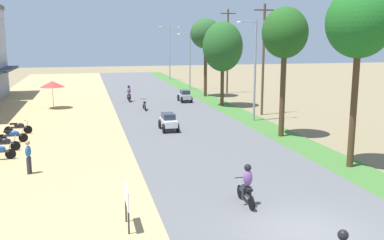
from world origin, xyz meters
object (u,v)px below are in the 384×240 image
car_sedan_white (168,121)px  motorbike_ahead_fourth (129,94)px  parked_motorbike_fourth (19,127)px  median_tree_second (285,34)px  motorbike_ahead_third (144,104)px  parked_motorbike_second (4,143)px  median_tree_nearest (359,24)px  utility_pole_near (228,50)px  utility_pole_far (263,58)px  parked_motorbike_third (13,135)px  median_tree_fourth (206,34)px  streetlamp_mid (190,56)px  motorbike_ahead_second (246,186)px  pedestrian_on_shoulder (28,155)px  median_tree_third (223,47)px  streetlamp_near (255,63)px  car_sedan_silver (185,95)px  vendor_umbrella (52,84)px  streetlamp_far (170,49)px  street_signboard (127,199)px

car_sedan_white → motorbike_ahead_fourth: bearing=95.0°
parked_motorbike_fourth → median_tree_second: bearing=-15.6°
motorbike_ahead_third → motorbike_ahead_fourth: motorbike_ahead_fourth is taller
parked_motorbike_second → median_tree_nearest: 20.09m
utility_pole_near → utility_pole_far: size_ratio=1.06×
parked_motorbike_third → median_tree_fourth: 26.06m
median_tree_second → utility_pole_far: size_ratio=0.91×
streetlamp_mid → motorbike_ahead_second: 38.99m
streetlamp_mid → motorbike_ahead_third: bearing=-117.9°
median_tree_second → motorbike_ahead_third: (-7.41, 12.78, -6.12)m
pedestrian_on_shoulder → median_tree_third: (15.35, 18.04, 4.68)m
parked_motorbike_second → parked_motorbike_third: bearing=85.5°
streetlamp_near → motorbike_ahead_fourth: 15.75m
parked_motorbike_second → median_tree_second: size_ratio=0.22×
streetlamp_mid → motorbike_ahead_second: (-6.86, -38.23, -3.33)m
utility_pole_near → parked_motorbike_fourth: bearing=-138.8°
streetlamp_mid → car_sedan_white: bearing=-106.9°
median_tree_second → car_sedan_silver: size_ratio=3.69×
median_tree_nearest → motorbike_ahead_third: size_ratio=4.92×
median_tree_third → motorbike_ahead_fourth: size_ratio=4.40×
streetlamp_mid → utility_pole_far: utility_pole_far is taller
motorbike_ahead_third → median_tree_second: bearing=-59.9°
utility_pole_far → motorbike_ahead_fourth: size_ratio=5.11×
pedestrian_on_shoulder → vendor_umbrella: bearing=90.6°
parked_motorbike_fourth → pedestrian_on_shoulder: pedestrian_on_shoulder is taller
motorbike_ahead_third → parked_motorbike_second: bearing=-127.5°
median_tree_nearest → motorbike_ahead_third: median_tree_nearest is taller
parked_motorbike_fourth → car_sedan_silver: 18.61m
median_tree_fourth → car_sedan_silver: median_tree_fourth is taller
vendor_umbrella → streetlamp_near: size_ratio=0.33×
parked_motorbike_third → streetlamp_far: 42.45m
parked_motorbike_second → utility_pole_far: (19.14, 8.03, 4.23)m
parked_motorbike_fourth → median_tree_nearest: bearing=-34.7°
median_tree_fourth → streetlamp_far: bearing=90.4°
parked_motorbike_second → median_tree_third: (17.24, 13.23, 5.09)m
median_tree_third → median_tree_nearest: bearing=-89.3°
pedestrian_on_shoulder → motorbike_ahead_third: (7.82, 17.47, -0.39)m
median_tree_second → median_tree_fourth: size_ratio=0.98×
motorbike_ahead_second → motorbike_ahead_fourth: 29.29m
parked_motorbike_third → car_sedan_white: size_ratio=0.80×
parked_motorbike_second → motorbike_ahead_third: size_ratio=1.00×
streetlamp_near → car_sedan_white: (-7.22, -2.13, -3.80)m
median_tree_nearest → streetlamp_near: median_tree_nearest is taller
parked_motorbike_third → street_signboard: size_ratio=1.20×
parked_motorbike_second → street_signboard: (5.88, -12.01, 0.55)m
street_signboard → motorbike_ahead_third: 24.98m
pedestrian_on_shoulder → streetlamp_mid: size_ratio=0.23×
motorbike_ahead_third → motorbike_ahead_fourth: (-0.82, 5.56, 0.28)m
parked_motorbike_fourth → median_tree_second: median_tree_second is taller
street_signboard → pedestrian_on_shoulder: pedestrian_on_shoulder is taller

